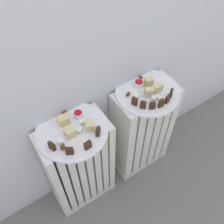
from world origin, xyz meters
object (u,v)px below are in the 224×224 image
object	(u,v)px
plate_left	(72,131)
fork	(142,95)
radiator_left	(80,166)
jam_bowl_right	(139,83)
radiator_right	(141,131)
jam_bowl_left	(78,114)
plate_right	(147,92)

from	to	relation	value
plate_left	fork	distance (m)	0.36
radiator_left	jam_bowl_right	distance (m)	0.52
radiator_left	radiator_right	size ratio (longest dim) A/B	1.00
radiator_right	fork	xyz separation A→B (m)	(-0.04, -0.01, 0.33)
plate_left	jam_bowl_left	size ratio (longest dim) A/B	7.19
plate_left	radiator_left	bearing A→B (deg)	-116.57
jam_bowl_right	fork	size ratio (longest dim) A/B	0.52
radiator_left	fork	size ratio (longest dim) A/B	7.00
radiator_left	fork	bearing A→B (deg)	-1.41
jam_bowl_left	fork	world-z (taller)	jam_bowl_left
plate_left	jam_bowl_right	xyz separation A→B (m)	(0.39, 0.05, 0.02)
plate_right	jam_bowl_right	world-z (taller)	jam_bowl_right
radiator_left	jam_bowl_right	bearing A→B (deg)	7.68
plate_right	jam_bowl_left	distance (m)	0.35
radiator_right	fork	size ratio (longest dim) A/B	7.00
jam_bowl_right	radiator_left	bearing A→B (deg)	-172.32
radiator_left	fork	world-z (taller)	fork
radiator_left	plate_left	bearing A→B (deg)	63.43
plate_right	jam_bowl_right	distance (m)	0.06
jam_bowl_left	plate_left	bearing A→B (deg)	-139.85
plate_left	jam_bowl_right	size ratio (longest dim) A/B	6.54
plate_left	plate_right	bearing A→B (deg)	0.00
radiator_right	plate_left	world-z (taller)	plate_left
radiator_right	jam_bowl_left	distance (m)	0.49
fork	plate_right	bearing A→B (deg)	13.15
radiator_left	plate_left	size ratio (longest dim) A/B	2.05
plate_left	jam_bowl_right	bearing A→B (deg)	7.68
plate_left	radiator_right	bearing A→B (deg)	0.00
plate_right	fork	world-z (taller)	fork
jam_bowl_right	fork	bearing A→B (deg)	-111.50
radiator_right	plate_right	size ratio (longest dim) A/B	2.05
jam_bowl_left	fork	bearing A→B (deg)	-10.80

